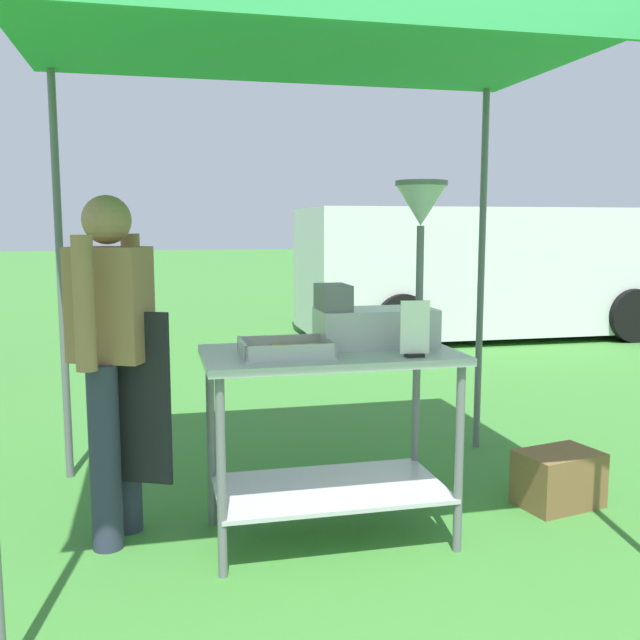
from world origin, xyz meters
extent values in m
plane|color=#3D7F33|center=(0.00, 6.00, 0.00)|extent=(70.00, 70.00, 0.00)
cylinder|color=slate|center=(-1.13, 1.98, 1.16)|extent=(0.04, 0.04, 2.33)
cylinder|color=slate|center=(1.46, 1.98, 1.16)|extent=(0.04, 0.04, 2.33)
cube|color=#2D934C|center=(0.17, 0.99, 2.35)|extent=(2.80, 2.19, 0.05)
cube|color=#B7B7BC|center=(0.17, 0.84, 0.88)|extent=(1.16, 0.65, 0.04)
cube|color=#B7B7BC|center=(0.17, 0.84, 0.24)|extent=(1.07, 0.60, 0.02)
cylinder|color=slate|center=(-0.37, 0.57, 0.43)|extent=(0.04, 0.04, 0.86)
cylinder|color=slate|center=(0.70, 0.57, 0.43)|extent=(0.04, 0.04, 0.86)
cylinder|color=slate|center=(-0.37, 1.12, 0.43)|extent=(0.04, 0.04, 0.86)
cylinder|color=slate|center=(0.70, 1.12, 0.43)|extent=(0.04, 0.04, 0.86)
cube|color=#B7B7BC|center=(-0.05, 0.77, 0.91)|extent=(0.40, 0.29, 0.01)
cube|color=#B7B7BC|center=(-0.05, 0.63, 0.94)|extent=(0.40, 0.01, 0.06)
cube|color=#B7B7BC|center=(-0.05, 0.91, 0.94)|extent=(0.40, 0.01, 0.06)
cube|color=#B7B7BC|center=(-0.25, 0.77, 0.94)|extent=(0.01, 0.29, 0.06)
cube|color=#B7B7BC|center=(0.14, 0.77, 0.94)|extent=(0.01, 0.29, 0.06)
torus|color=gold|center=(0.04, 0.71, 0.92)|extent=(0.08, 0.08, 0.02)
torus|color=gold|center=(0.08, 0.85, 0.92)|extent=(0.08, 0.08, 0.02)
torus|color=gold|center=(0.00, 0.84, 0.92)|extent=(0.09, 0.09, 0.02)
torus|color=gold|center=(0.06, 0.78, 0.92)|extent=(0.09, 0.09, 0.02)
torus|color=gold|center=(-0.07, 0.86, 0.92)|extent=(0.08, 0.08, 0.02)
torus|color=gold|center=(-0.16, 0.76, 0.92)|extent=(0.10, 0.10, 0.02)
torus|color=gold|center=(-0.13, 0.68, 0.92)|extent=(0.10, 0.10, 0.02)
torus|color=gold|center=(-0.04, 0.70, 0.92)|extent=(0.09, 0.09, 0.02)
torus|color=gold|center=(-0.03, 0.77, 0.92)|extent=(0.10, 0.10, 0.02)
cube|color=#B7B7BC|center=(0.41, 0.93, 0.99)|extent=(0.56, 0.28, 0.18)
cube|color=slate|center=(0.20, 0.93, 1.14)|extent=(0.14, 0.22, 0.12)
cylinder|color=slate|center=(0.63, 0.93, 1.28)|extent=(0.04, 0.04, 0.39)
cone|color=#B7B7BC|center=(0.63, 0.93, 1.57)|extent=(0.24, 0.24, 0.19)
cylinder|color=slate|center=(0.63, 0.93, 1.67)|extent=(0.25, 0.25, 0.02)
cube|color=black|center=(0.49, 0.61, 0.91)|extent=(0.08, 0.05, 0.02)
cube|color=white|center=(0.49, 0.61, 1.03)|extent=(0.13, 0.02, 0.23)
cylinder|color=#2D3347|center=(-0.77, 1.14, 0.43)|extent=(0.14, 0.14, 0.86)
cylinder|color=#2D3347|center=(-0.86, 0.96, 0.43)|extent=(0.14, 0.14, 0.86)
cube|color=#9E704C|center=(-0.81, 1.05, 1.12)|extent=(0.40, 0.34, 0.52)
cube|color=black|center=(-0.70, 1.00, 0.69)|extent=(0.30, 0.15, 0.80)
cylinder|color=#9E704C|center=(-0.72, 1.25, 1.15)|extent=(0.12, 0.12, 0.58)
cylinder|color=#9E704C|center=(-0.91, 0.85, 1.15)|extent=(0.12, 0.12, 0.58)
sphere|color=#A87A56|center=(-0.81, 1.05, 1.50)|extent=(0.22, 0.22, 0.22)
cube|color=brown|center=(1.44, 0.94, 0.15)|extent=(0.47, 0.37, 0.29)
cube|color=white|center=(3.75, 6.50, 0.89)|extent=(4.98, 1.94, 1.60)
cube|color=#1E2833|center=(5.69, 6.48, 1.29)|extent=(0.11, 1.62, 0.70)
cylinder|color=black|center=(5.30, 7.42, 0.34)|extent=(0.68, 0.25, 0.68)
cylinder|color=black|center=(5.28, 5.55, 0.34)|extent=(0.68, 0.25, 0.68)
cylinder|color=black|center=(2.23, 7.44, 0.34)|extent=(0.68, 0.25, 0.68)
cylinder|color=black|center=(2.21, 5.58, 0.34)|extent=(0.68, 0.25, 0.68)
camera|label=1|loc=(-0.61, -2.30, 1.48)|focal=40.06mm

